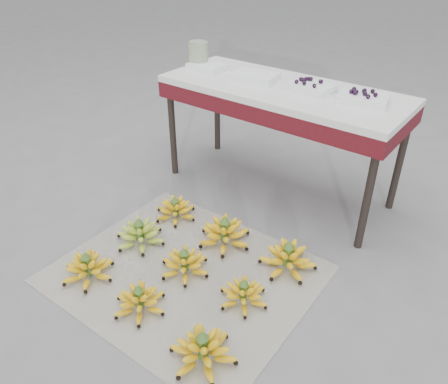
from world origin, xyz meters
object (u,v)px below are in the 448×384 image
Objects in this scene: vendor_table at (282,99)px; tray_left at (255,77)px; bunch_back_center at (225,234)px; tray_right at (310,87)px; glass_jar at (199,54)px; bunch_front_left at (88,268)px; bunch_front_right at (203,350)px; newspaper_mat at (185,274)px; tray_far_left at (208,67)px; tray_far_right at (363,98)px; bunch_front_center at (140,301)px; bunch_mid_left at (140,234)px; bunch_mid_center at (185,264)px; bunch_mid_right at (244,294)px; bunch_back_left at (176,210)px; bunch_back_right at (288,259)px.

vendor_table is 5.00× the size of tray_left.
tray_right reaches higher than bunch_back_center.
glass_jar reaches higher than vendor_table.
vendor_table is at bearing 91.57° from bunch_front_left.
glass_jar reaches higher than bunch_front_right.
bunch_front_right reaches higher than bunch_front_left.
newspaper_mat is at bearing -53.93° from glass_jar.
bunch_front_right is 1.66m from tray_left.
newspaper_mat is 3.56× the size of bunch_back_center.
tray_far_left reaches higher than vendor_table.
tray_far_right is (0.40, 0.71, 0.67)m from bunch_back_center.
vendor_table reaches higher than newspaper_mat.
bunch_front_right is at bearing -49.88° from glass_jar.
bunch_back_center is at bearing -96.45° from tray_right.
bunch_front_right is at bearing -63.12° from tray_left.
bunch_front_left reaches higher than bunch_front_center.
bunch_front_right is at bearing -51.83° from tray_far_left.
vendor_table is 9.20× the size of glass_jar.
bunch_mid_center is at bearing -1.73° from bunch_mid_left.
bunch_mid_right is 1.10× the size of tray_right.
bunch_mid_left is 0.72m from bunch_mid_right.
tray_right reaches higher than bunch_back_left.
tray_left is (-0.20, -0.00, 0.10)m from vendor_table.
bunch_back_left is 0.78m from bunch_back_right.
bunch_back_center is at bearing 82.87° from bunch_mid_center.
bunch_mid_right is (0.36, 0.33, -0.00)m from bunch_front_center.
bunch_front_left is at bearing -78.17° from tray_far_left.
bunch_mid_right is at bearing 3.55° from newspaper_mat.
newspaper_mat is at bearing -160.79° from bunch_mid_right.
tray_far_right reaches higher than bunch_mid_right.
bunch_front_center is 0.78m from bunch_back_right.
bunch_back_left is 1.08m from tray_right.
tray_far_right is (0.32, 0.00, 0.00)m from tray_right.
bunch_front_center is 0.88× the size of bunch_back_right.
bunch_front_center is at bearing 15.21° from bunch_front_left.
bunch_back_left reaches higher than bunch_front_center.
bunch_front_right is 1.93m from glass_jar.
bunch_front_left is 0.80m from bunch_mid_right.
bunch_back_center is 0.24× the size of vendor_table.
bunch_back_left is at bearing 172.06° from bunch_mid_right.
newspaper_mat is 1.19m from vendor_table.
bunch_back_left is (-0.37, 0.33, -0.00)m from bunch_mid_center.
vendor_table is (-0.47, 0.65, 0.57)m from bunch_back_right.
tray_right is 0.32m from tray_far_right.
vendor_table is at bearing 108.22° from bunch_back_center.
bunch_mid_center is at bearing 136.60° from newspaper_mat.
tray_right is at bearing 0.94° from glass_jar.
bunch_back_center is at bearing 88.75° from newspaper_mat.
bunch_mid_left is 1.13× the size of bunch_back_left.
bunch_front_left is 1.07× the size of tray_left.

